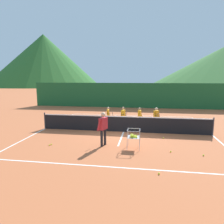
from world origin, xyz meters
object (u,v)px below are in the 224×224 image
Objects in this scene: tennis_net at (124,124)px; instructor at (103,126)px; ball_cart at (133,136)px; student_2 at (140,115)px; student_1 at (123,115)px; tennis_ball_2 at (171,152)px; student_0 at (108,114)px; tennis_ball_0 at (159,174)px; tennis_ball_3 at (163,138)px; tennis_ball_4 at (51,144)px; student_3 at (156,115)px; tennis_ball_5 at (204,155)px; tennis_ball_1 at (49,145)px.

tennis_net is 2.87m from instructor.
student_2 is at bearing 87.93° from ball_cart.
instructor is at bearing -97.35° from student_1.
student_0 is at bearing 126.62° from tennis_ball_2.
ball_cart is (0.92, -4.38, -0.20)m from student_1.
student_1 is at bearing -165.18° from student_2.
tennis_net reaches higher than tennis_ball_0.
student_2 reaches higher than student_0.
ball_cart is (2.02, -4.72, -0.16)m from student_0.
student_0 reaches higher than tennis_ball_3.
instructor is at bearing -151.40° from tennis_ball_3.
tennis_ball_4 is at bearing 154.65° from tennis_ball_0.
student_2 is 18.74× the size of tennis_ball_2.
student_0 is 3.30m from student_3.
instructor is at bearing -104.88° from tennis_net.
tennis_ball_5 is (5.03, -5.21, -0.72)m from student_0.
ball_cart is at bearing 3.56° from tennis_ball_1.
instructor reaches higher than tennis_ball_0.
student_0 is 6.25m from tennis_ball_2.
student_2 is 7.28m from tennis_ball_0.
student_0 is 18.43× the size of tennis_ball_0.
tennis_ball_4 is at bearing -131.03° from student_2.
tennis_ball_1 is 7.07m from tennis_ball_5.
tennis_ball_5 is (3.75, -3.41, -0.47)m from tennis_net.
tennis_ball_3 is 1.00× the size of tennis_ball_4.
student_1 is 5.53m from tennis_ball_4.
tennis_net is 151.90× the size of tennis_ball_0.
student_0 is 4.65m from tennis_ball_3.
tennis_ball_4 is at bearing -178.11° from ball_cart.
tennis_net reaches higher than tennis_ball_2.
student_1 is (0.54, 4.20, -0.19)m from instructor.
student_3 is 7.04m from tennis_ball_4.
student_1 is 2.20m from student_3.
tennis_net is 8.11× the size of student_2.
tennis_net is 2.23m from student_0.
tennis_ball_0 is (-0.24, -6.98, -0.77)m from student_3.
tennis_ball_5 is (2.84, -5.16, -0.73)m from student_2.
tennis_net is 4.50m from tennis_ball_4.
instructor is 24.26× the size of tennis_ball_5.
student_3 is 19.57× the size of tennis_ball_0.
student_2 is at bearing 48.97° from tennis_ball_4.
student_0 reaches higher than tennis_ball_5.
student_3 reaches higher than tennis_ball_1.
ball_cart is 2.78m from tennis_ball_0.
tennis_ball_0 is 5.58m from tennis_ball_4.
instructor is at bearing -110.01° from student_2.
student_0 is at bearing 175.38° from student_3.
tennis_ball_4 is at bearing 70.05° from tennis_ball_1.
student_3 is (2.19, 0.07, 0.01)m from student_1.
student_1 reaches higher than ball_cart.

